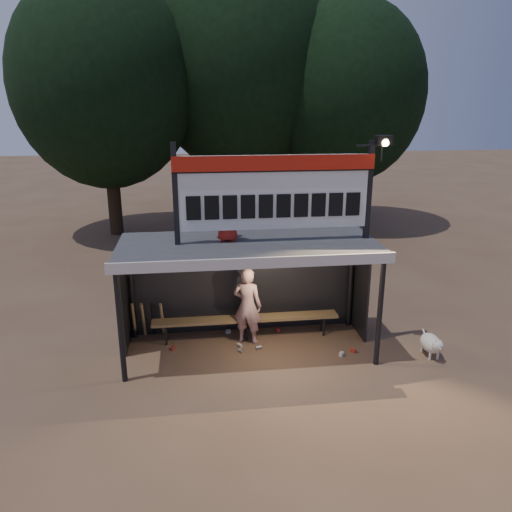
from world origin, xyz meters
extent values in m
plane|color=brown|center=(0.00, 0.00, 0.00)|extent=(80.00, 80.00, 0.00)
imported|color=silver|center=(0.02, 0.36, 0.83)|extent=(0.72, 0.61, 1.66)
imported|color=slate|center=(-0.46, 0.38, 2.80)|extent=(0.56, 0.50, 0.96)
imported|color=maroon|center=(-0.39, 0.12, 2.84)|extent=(0.55, 0.40, 1.03)
cube|color=#38383B|center=(0.00, 0.00, 2.26)|extent=(5.00, 2.00, 0.12)
cube|color=silver|center=(0.00, -1.02, 2.22)|extent=(5.10, 0.06, 0.20)
cylinder|color=black|center=(-2.40, -0.90, 1.10)|extent=(0.10, 0.10, 2.20)
cylinder|color=black|center=(2.40, -0.90, 1.10)|extent=(0.10, 0.10, 2.20)
cylinder|color=black|center=(-2.40, 0.90, 1.10)|extent=(0.10, 0.10, 2.20)
cylinder|color=black|center=(2.40, 0.90, 1.10)|extent=(0.10, 0.10, 2.20)
cube|color=black|center=(0.00, 1.00, 1.10)|extent=(5.00, 0.04, 2.20)
cube|color=black|center=(-2.50, 0.50, 1.10)|extent=(0.04, 1.00, 2.20)
cube|color=black|center=(2.50, 0.50, 1.10)|extent=(0.04, 1.00, 2.20)
cylinder|color=black|center=(0.00, 1.00, 2.15)|extent=(5.00, 0.06, 0.06)
cube|color=black|center=(-1.35, 0.00, 3.27)|extent=(0.10, 0.10, 1.90)
cube|color=black|center=(2.35, 0.00, 3.27)|extent=(0.10, 0.10, 1.90)
cube|color=silver|center=(0.50, 0.00, 3.27)|extent=(3.80, 0.08, 1.40)
cube|color=red|center=(0.50, -0.05, 3.83)|extent=(3.80, 0.04, 0.28)
cube|color=black|center=(0.50, -0.06, 3.68)|extent=(3.80, 0.02, 0.03)
cube|color=black|center=(-1.03, -0.05, 3.02)|extent=(0.27, 0.03, 0.45)
cube|color=black|center=(-0.69, -0.05, 3.02)|extent=(0.27, 0.03, 0.45)
cube|color=black|center=(-0.35, -0.05, 3.02)|extent=(0.27, 0.03, 0.45)
cube|color=black|center=(-0.01, -0.05, 3.02)|extent=(0.27, 0.03, 0.45)
cube|color=black|center=(0.33, -0.05, 3.02)|extent=(0.27, 0.03, 0.45)
cube|color=black|center=(0.67, -0.05, 3.02)|extent=(0.27, 0.03, 0.45)
cube|color=black|center=(1.01, -0.05, 3.02)|extent=(0.27, 0.03, 0.45)
cube|color=black|center=(1.35, -0.05, 3.02)|extent=(0.27, 0.03, 0.45)
cube|color=black|center=(1.69, -0.05, 3.02)|extent=(0.27, 0.03, 0.45)
cube|color=black|center=(2.03, -0.05, 3.02)|extent=(0.27, 0.03, 0.45)
cylinder|color=black|center=(2.30, 0.00, 4.12)|extent=(0.50, 0.04, 0.04)
cylinder|color=black|center=(2.55, 0.00, 3.97)|extent=(0.04, 0.04, 0.30)
cube|color=black|center=(2.55, -0.05, 4.22)|extent=(0.30, 0.22, 0.18)
sphere|color=#FFD88C|center=(2.55, -0.14, 4.18)|extent=(0.14, 0.14, 0.14)
cube|color=olive|center=(0.00, 0.55, 0.45)|extent=(4.00, 0.35, 0.06)
cylinder|color=black|center=(-1.70, 0.43, 0.23)|extent=(0.05, 0.05, 0.45)
cylinder|color=black|center=(-1.70, 0.67, 0.23)|extent=(0.05, 0.05, 0.45)
cylinder|color=black|center=(0.00, 0.43, 0.23)|extent=(0.05, 0.05, 0.45)
cylinder|color=black|center=(0.00, 0.67, 0.23)|extent=(0.05, 0.05, 0.45)
cylinder|color=black|center=(1.70, 0.43, 0.23)|extent=(0.05, 0.05, 0.45)
cylinder|color=black|center=(1.70, 0.67, 0.23)|extent=(0.05, 0.05, 0.45)
cylinder|color=#2F2115|center=(-4.00, 10.00, 1.87)|extent=(0.50, 0.50, 3.74)
ellipsoid|color=black|center=(-4.00, 10.00, 5.53)|extent=(6.46, 6.46, 7.48)
cylinder|color=#322316|center=(1.00, 11.50, 2.09)|extent=(0.50, 0.50, 4.18)
ellipsoid|color=black|center=(1.00, 11.50, 6.18)|extent=(7.22, 7.22, 8.36)
cylinder|color=black|center=(5.00, 10.50, 1.76)|extent=(0.50, 0.50, 3.52)
ellipsoid|color=black|center=(5.00, 10.50, 5.20)|extent=(6.08, 6.08, 7.04)
ellipsoid|color=silver|center=(3.60, -0.70, 0.27)|extent=(0.36, 0.58, 0.36)
sphere|color=white|center=(3.60, -0.98, 0.36)|extent=(0.22, 0.22, 0.22)
cone|color=beige|center=(3.60, -1.08, 0.34)|extent=(0.10, 0.10, 0.10)
cone|color=beige|center=(3.55, -1.00, 0.46)|extent=(0.06, 0.06, 0.07)
cone|color=beige|center=(3.65, -1.00, 0.46)|extent=(0.06, 0.06, 0.07)
cylinder|color=beige|center=(3.52, -0.88, 0.09)|extent=(0.05, 0.05, 0.18)
cylinder|color=beige|center=(3.68, -0.88, 0.09)|extent=(0.05, 0.05, 0.18)
cylinder|color=beige|center=(3.52, -0.52, 0.09)|extent=(0.05, 0.05, 0.18)
cylinder|color=beige|center=(3.68, -0.52, 0.09)|extent=(0.05, 0.05, 0.18)
cylinder|color=beige|center=(3.60, -0.40, 0.34)|extent=(0.04, 0.16, 0.14)
cylinder|color=olive|center=(-2.39, 0.82, 0.43)|extent=(0.06, 0.27, 0.84)
cylinder|color=olive|center=(-2.19, 0.82, 0.43)|extent=(0.09, 0.30, 0.83)
cylinder|color=black|center=(-1.99, 0.82, 0.43)|extent=(0.08, 0.33, 0.83)
cylinder|color=olive|center=(-1.79, 0.82, 0.43)|extent=(0.09, 0.35, 0.82)
cube|color=#B32A1E|center=(2.10, -0.38, 0.04)|extent=(0.12, 0.11, 0.08)
cylinder|color=silver|center=(-0.17, -0.09, 0.04)|extent=(0.12, 0.14, 0.07)
cube|color=beige|center=(1.83, -0.50, 0.04)|extent=(0.12, 0.12, 0.08)
cylinder|color=red|center=(-1.56, 0.20, 0.04)|extent=(0.07, 0.12, 0.07)
cube|color=#AAAAAE|center=(-0.37, 0.81, 0.04)|extent=(0.12, 0.10, 0.08)
cylinder|color=beige|center=(-0.18, 0.15, 0.04)|extent=(0.12, 0.14, 0.07)
cube|color=red|center=(0.73, 0.75, 0.04)|extent=(0.10, 0.12, 0.08)
cylinder|color=#B9B9BE|center=(0.20, 0.00, 0.04)|extent=(0.13, 0.10, 0.07)
camera|label=1|loc=(-1.03, -9.22, 4.94)|focal=35.00mm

